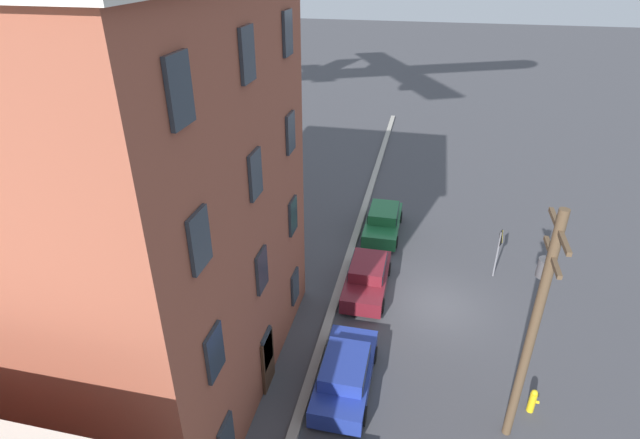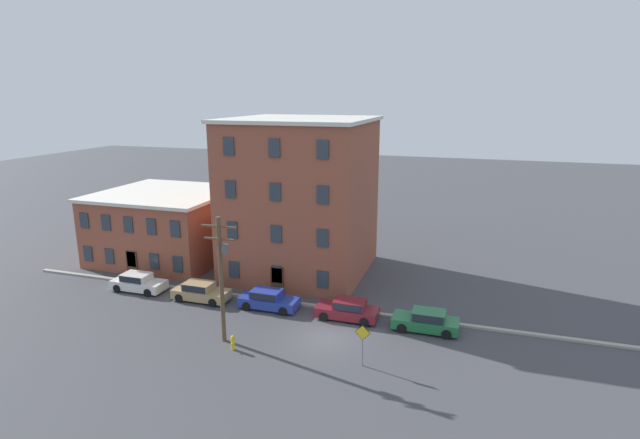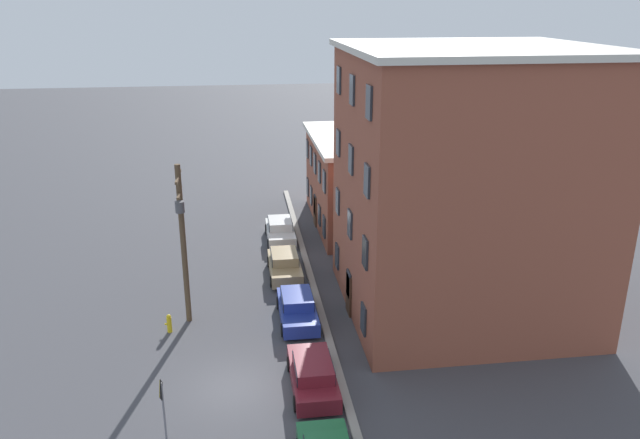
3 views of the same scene
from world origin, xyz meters
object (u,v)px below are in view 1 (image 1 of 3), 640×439
object	(u,v)px
car_maroon	(367,276)
fire_hydrant	(532,401)
car_blue	(345,372)
car_green	(383,220)
caution_sign	(499,245)
utility_pole	(535,321)

from	to	relation	value
car_maroon	fire_hydrant	distance (m)	8.63
fire_hydrant	car_blue	bearing A→B (deg)	93.26
car_blue	fire_hydrant	bearing A→B (deg)	-86.74
car_maroon	fire_hydrant	bearing A→B (deg)	-131.65
car_maroon	car_green	world-z (taller)	same
car_maroon	caution_sign	size ratio (longest dim) A/B	1.69
utility_pole	car_green	bearing A→B (deg)	23.85
car_green	utility_pole	xyz separation A→B (m)	(-12.26, -5.42, 3.90)
car_blue	fire_hydrant	xyz separation A→B (m)	(0.37, -6.40, -0.27)
car_maroon	caution_sign	xyz separation A→B (m)	(2.38, -5.87, 0.98)
car_green	caution_sign	xyz separation A→B (m)	(-3.12, -5.73, 0.98)
car_blue	car_green	xyz separation A→B (m)	(11.59, -0.10, 0.00)
car_green	car_maroon	bearing A→B (deg)	178.54
caution_sign	fire_hydrant	bearing A→B (deg)	-175.94
car_green	caution_sign	size ratio (longest dim) A/B	1.69
car_blue	car_green	distance (m)	11.59
car_green	fire_hydrant	size ratio (longest dim) A/B	4.58
car_blue	car_maroon	world-z (taller)	same
caution_sign	fire_hydrant	xyz separation A→B (m)	(-8.11, -0.58, -1.25)
car_maroon	utility_pole	size ratio (longest dim) A/B	0.53
car_blue	caution_sign	size ratio (longest dim) A/B	1.69
utility_pole	car_maroon	bearing A→B (deg)	39.41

